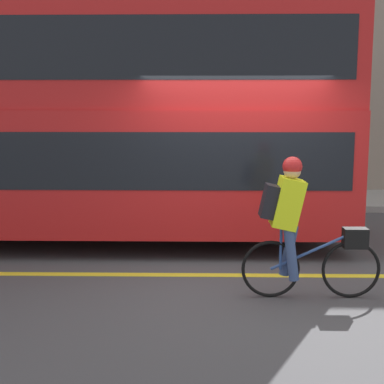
# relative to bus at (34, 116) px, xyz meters

# --- Properties ---
(ground_plane) EXTENTS (80.00, 80.00, 0.00)m
(ground_plane) POSITION_rel_bus_xyz_m (3.05, -1.82, -1.96)
(ground_plane) COLOR #424244
(road_center_line) EXTENTS (50.00, 0.14, 0.01)m
(road_center_line) POSITION_rel_bus_xyz_m (3.05, -1.82, -1.96)
(road_center_line) COLOR yellow
(road_center_line) RESTS_ON ground_plane
(sidewalk_curb) EXTENTS (60.00, 2.29, 0.13)m
(sidewalk_curb) POSITION_rel_bus_xyz_m (3.05, 3.48, -1.89)
(sidewalk_curb) COLOR gray
(sidewalk_curb) RESTS_ON ground_plane
(building_facade) EXTENTS (60.00, 0.30, 7.16)m
(building_facade) POSITION_rel_bus_xyz_m (3.05, 4.77, 1.62)
(building_facade) COLOR gray
(building_facade) RESTS_ON ground_plane
(bus) EXTENTS (9.58, 2.60, 3.51)m
(bus) POSITION_rel_bus_xyz_m (0.00, 0.00, 0.00)
(bus) COLOR black
(bus) RESTS_ON ground_plane
(cyclist_on_bike) EXTENTS (1.53, 0.32, 1.57)m
(cyclist_on_bike) POSITION_rel_bus_xyz_m (3.64, -2.60, -1.11)
(cyclist_on_bike) COLOR black
(cyclist_on_bike) RESTS_ON ground_plane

